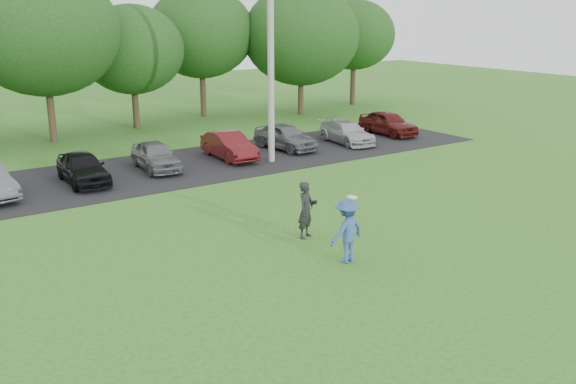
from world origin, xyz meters
The scene contains 7 objects.
ground centered at (0.00, 0.00, 0.00)m, with size 100.00×100.00×0.00m, color #2D641C.
parking_lot centered at (0.00, 13.00, 0.01)m, with size 32.00×6.50×0.03m, color black.
utility_pole centered at (4.71, 11.60, 5.20)m, with size 0.28×0.28×10.40m, color #9C9D98.
frisbee_player centered at (0.01, 0.75, 0.88)m, with size 1.22×0.81×1.90m.
camera_bystander centered at (0.23, 2.90, 0.86)m, with size 0.74×0.65×1.71m.
parked_cars centered at (-0.15, 13.01, 0.63)m, with size 28.06×4.51×1.25m.
tree_row centered at (1.51, 22.76, 4.91)m, with size 42.39×9.85×8.64m.
Camera 1 is at (-10.44, -11.60, 6.60)m, focal length 40.00 mm.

